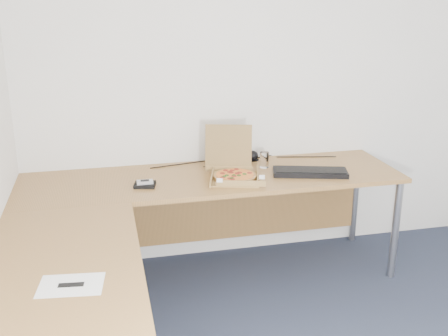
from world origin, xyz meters
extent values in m
cube|color=#A27039|center=(-0.50, 1.40, 0.71)|extent=(2.50, 0.70, 0.03)
cube|color=#A27039|center=(-1.40, 0.30, 0.71)|extent=(0.70, 1.50, 0.03)
cylinder|color=gray|center=(0.70, 1.70, 0.35)|extent=(0.05, 0.05, 0.70)
cube|color=#A68047|center=(-0.37, 1.30, 0.73)|extent=(0.31, 0.31, 0.01)
cube|color=#A68047|center=(-0.37, 1.48, 0.89)|extent=(0.31, 0.06, 0.31)
cylinder|color=tan|center=(-0.37, 1.30, 0.75)|extent=(0.28, 0.28, 0.02)
cylinder|color=red|center=(-0.37, 1.30, 0.76)|extent=(0.24, 0.24, 0.00)
cylinder|color=white|center=(-0.11, 1.50, 0.78)|extent=(0.06, 0.06, 0.11)
cube|color=black|center=(0.14, 1.28, 0.75)|extent=(0.52, 0.30, 0.03)
cube|color=black|center=(-0.95, 1.30, 0.74)|extent=(0.15, 0.13, 0.02)
cube|color=#B2B5BA|center=(-0.95, 1.29, 0.76)|extent=(0.10, 0.05, 0.02)
cube|color=white|center=(-1.35, 0.18, 0.73)|extent=(0.28, 0.22, 0.00)
ellipsoid|color=black|center=(-0.14, 1.68, 0.77)|extent=(0.09, 0.09, 0.07)
camera|label=1|loc=(-1.18, -1.85, 1.87)|focal=42.79mm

